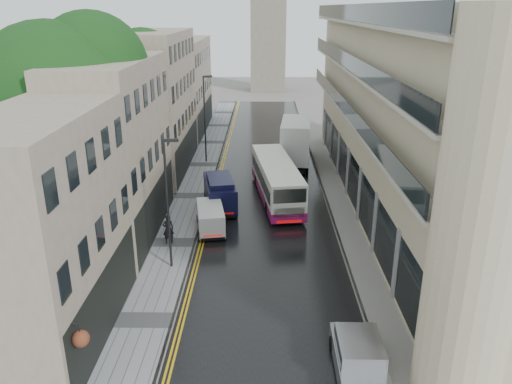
# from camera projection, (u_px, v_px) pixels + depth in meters

# --- Properties ---
(road) EXTENTS (9.00, 85.00, 0.02)m
(road) POSITION_uv_depth(u_px,v_px,m) (267.00, 197.00, 39.02)
(road) COLOR black
(road) RESTS_ON ground
(left_sidewalk) EXTENTS (2.70, 85.00, 0.12)m
(left_sidewalk) POSITION_uv_depth(u_px,v_px,m) (192.00, 196.00, 39.08)
(left_sidewalk) COLOR gray
(left_sidewalk) RESTS_ON ground
(right_sidewalk) EXTENTS (1.80, 85.00, 0.12)m
(right_sidewalk) POSITION_uv_depth(u_px,v_px,m) (336.00, 197.00, 38.94)
(right_sidewalk) COLOR slate
(right_sidewalk) RESTS_ON ground
(old_shop_row) EXTENTS (4.50, 56.00, 12.00)m
(old_shop_row) POSITION_uv_depth(u_px,v_px,m) (148.00, 115.00, 39.41)
(old_shop_row) COLOR gray
(old_shop_row) RESTS_ON ground
(modern_block) EXTENTS (8.00, 40.00, 14.00)m
(modern_block) POSITION_uv_depth(u_px,v_px,m) (414.00, 113.00, 35.06)
(modern_block) COLOR tan
(modern_block) RESTS_ON ground
(tree_near) EXTENTS (10.56, 10.56, 13.89)m
(tree_near) POSITION_uv_depth(u_px,v_px,m) (59.00, 133.00, 29.75)
(tree_near) COLOR black
(tree_near) RESTS_ON ground
(tree_far) EXTENTS (9.24, 9.24, 12.46)m
(tree_far) POSITION_uv_depth(u_px,v_px,m) (123.00, 105.00, 42.18)
(tree_far) COLOR black
(tree_far) RESTS_ON ground
(cream_bus) EXTENTS (3.94, 11.08, 2.96)m
(cream_bus) POSITION_uv_depth(u_px,v_px,m) (268.00, 195.00, 35.23)
(cream_bus) COLOR white
(cream_bus) RESTS_ON road
(white_lorry) EXTENTS (3.26, 8.58, 4.40)m
(white_lorry) POSITION_uv_depth(u_px,v_px,m) (282.00, 147.00, 44.54)
(white_lorry) COLOR silver
(white_lorry) RESTS_ON road
(silver_hatchback) EXTENTS (1.94, 4.33, 1.61)m
(silver_hatchback) POSITION_uv_depth(u_px,v_px,m) (343.00, 384.00, 18.50)
(silver_hatchback) COLOR #99989C
(silver_hatchback) RESTS_ON road
(white_van) EXTENTS (2.26, 4.05, 1.73)m
(white_van) POSITION_uv_depth(u_px,v_px,m) (200.00, 227.00, 31.56)
(white_van) COLOR silver
(white_van) RESTS_ON road
(navy_van) EXTENTS (2.88, 5.25, 2.53)m
(navy_van) POSITION_uv_depth(u_px,v_px,m) (209.00, 201.00, 34.76)
(navy_van) COLOR black
(navy_van) RESTS_ON road
(pedestrian) EXTENTS (0.80, 0.64, 1.90)m
(pedestrian) POSITION_uv_depth(u_px,v_px,m) (168.00, 229.00, 30.86)
(pedestrian) COLOR black
(pedestrian) RESTS_ON left_sidewalk
(lamp_post_near) EXTENTS (0.85, 0.27, 7.40)m
(lamp_post_near) POSITION_uv_depth(u_px,v_px,m) (168.00, 206.00, 27.12)
(lamp_post_near) COLOR black
(lamp_post_near) RESTS_ON left_sidewalk
(lamp_post_far) EXTENTS (0.90, 0.56, 8.02)m
(lamp_post_far) POSITION_uv_depth(u_px,v_px,m) (205.00, 120.00, 46.41)
(lamp_post_far) COLOR black
(lamp_post_far) RESTS_ON left_sidewalk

